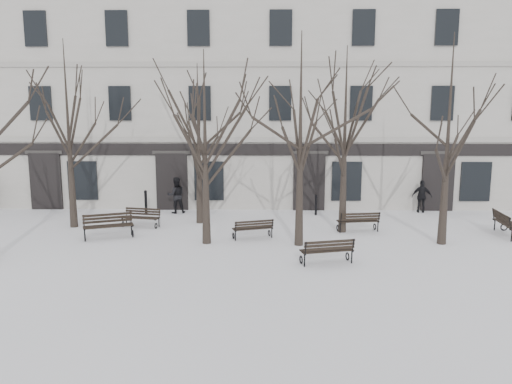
{
  "coord_description": "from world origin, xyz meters",
  "views": [
    {
      "loc": [
        1.28,
        -17.19,
        5.12
      ],
      "look_at": [
        0.89,
        3.0,
        1.75
      ],
      "focal_mm": 35.0,
      "sensor_mm": 36.0,
      "label": 1
    }
  ],
  "objects_px": {
    "tree_3": "(449,115)",
    "bench_5": "(507,223)",
    "bench_1": "(253,228)",
    "bench_3": "(141,217)",
    "bench_2": "(327,250)",
    "tree_2": "(301,114)",
    "bench_4": "(358,221)",
    "tree_1": "(205,125)",
    "bench_0": "(108,225)"
  },
  "relations": [
    {
      "from": "bench_1",
      "to": "bench_3",
      "type": "height_order",
      "value": "bench_3"
    },
    {
      "from": "tree_3",
      "to": "bench_0",
      "type": "relative_size",
      "value": 3.88
    },
    {
      "from": "tree_2",
      "to": "bench_4",
      "type": "relative_size",
      "value": 4.37
    },
    {
      "from": "tree_3",
      "to": "tree_1",
      "type": "bearing_deg",
      "value": -179.49
    },
    {
      "from": "tree_2",
      "to": "bench_1",
      "type": "bearing_deg",
      "value": 153.35
    },
    {
      "from": "bench_0",
      "to": "bench_5",
      "type": "height_order",
      "value": "bench_5"
    },
    {
      "from": "bench_1",
      "to": "tree_2",
      "type": "bearing_deg",
      "value": 135.08
    },
    {
      "from": "bench_3",
      "to": "tree_3",
      "type": "bearing_deg",
      "value": -1.01
    },
    {
      "from": "bench_4",
      "to": "bench_2",
      "type": "bearing_deg",
      "value": 58.64
    },
    {
      "from": "tree_2",
      "to": "bench_2",
      "type": "xyz_separation_m",
      "value": [
        0.79,
        -2.36,
        -4.45
      ]
    },
    {
      "from": "bench_5",
      "to": "tree_2",
      "type": "bearing_deg",
      "value": 105.36
    },
    {
      "from": "tree_2",
      "to": "bench_1",
      "type": "distance_m",
      "value": 4.91
    },
    {
      "from": "tree_2",
      "to": "bench_0",
      "type": "relative_size",
      "value": 3.9
    },
    {
      "from": "tree_2",
      "to": "bench_4",
      "type": "xyz_separation_m",
      "value": [
        2.64,
        2.12,
        -4.45
      ]
    },
    {
      "from": "tree_1",
      "to": "tree_3",
      "type": "bearing_deg",
      "value": 0.51
    },
    {
      "from": "bench_1",
      "to": "bench_5",
      "type": "distance_m",
      "value": 10.34
    },
    {
      "from": "tree_3",
      "to": "bench_5",
      "type": "height_order",
      "value": "tree_3"
    },
    {
      "from": "bench_0",
      "to": "tree_3",
      "type": "bearing_deg",
      "value": -24.52
    },
    {
      "from": "bench_1",
      "to": "bench_2",
      "type": "distance_m",
      "value": 4.13
    },
    {
      "from": "bench_1",
      "to": "bench_3",
      "type": "bearing_deg",
      "value": -39.77
    },
    {
      "from": "bench_2",
      "to": "bench_5",
      "type": "bearing_deg",
      "value": -167.75
    },
    {
      "from": "bench_1",
      "to": "bench_3",
      "type": "xyz_separation_m",
      "value": [
        -4.96,
        1.95,
        0.01
      ]
    },
    {
      "from": "bench_2",
      "to": "bench_5",
      "type": "relative_size",
      "value": 0.93
    },
    {
      "from": "tree_1",
      "to": "bench_3",
      "type": "height_order",
      "value": "tree_1"
    },
    {
      "from": "bench_4",
      "to": "bench_5",
      "type": "distance_m",
      "value": 5.94
    },
    {
      "from": "bench_4",
      "to": "bench_5",
      "type": "relative_size",
      "value": 0.91
    },
    {
      "from": "bench_0",
      "to": "bench_1",
      "type": "distance_m",
      "value": 5.82
    },
    {
      "from": "bench_4",
      "to": "bench_5",
      "type": "height_order",
      "value": "bench_5"
    },
    {
      "from": "bench_4",
      "to": "tree_2",
      "type": "bearing_deg",
      "value": 29.85
    },
    {
      "from": "bench_0",
      "to": "bench_3",
      "type": "height_order",
      "value": "bench_0"
    },
    {
      "from": "bench_3",
      "to": "bench_1",
      "type": "bearing_deg",
      "value": -10.64
    },
    {
      "from": "tree_3",
      "to": "bench_3",
      "type": "xyz_separation_m",
      "value": [
        -12.23,
        2.57,
        -4.46
      ]
    },
    {
      "from": "bench_0",
      "to": "bench_2",
      "type": "xyz_separation_m",
      "value": [
        8.37,
        -3.29,
        -0.05
      ]
    },
    {
      "from": "tree_1",
      "to": "bench_4",
      "type": "height_order",
      "value": "tree_1"
    },
    {
      "from": "bench_3",
      "to": "tree_2",
      "type": "bearing_deg",
      "value": -12.03
    },
    {
      "from": "bench_2",
      "to": "bench_3",
      "type": "relative_size",
      "value": 1.08
    },
    {
      "from": "bench_2",
      "to": "bench_4",
      "type": "relative_size",
      "value": 1.02
    },
    {
      "from": "tree_1",
      "to": "bench_0",
      "type": "xyz_separation_m",
      "value": [
        -4.04,
        0.74,
        -4.02
      ]
    },
    {
      "from": "tree_1",
      "to": "bench_1",
      "type": "distance_m",
      "value": 4.53
    },
    {
      "from": "tree_1",
      "to": "bench_0",
      "type": "relative_size",
      "value": 3.6
    },
    {
      "from": "tree_3",
      "to": "bench_3",
      "type": "relative_size",
      "value": 4.61
    },
    {
      "from": "bench_0",
      "to": "bench_2",
      "type": "bearing_deg",
      "value": -43.08
    },
    {
      "from": "tree_1",
      "to": "bench_5",
      "type": "relative_size",
      "value": 3.65
    },
    {
      "from": "bench_5",
      "to": "bench_2",
      "type": "bearing_deg",
      "value": 121.84
    },
    {
      "from": "tree_3",
      "to": "bench_4",
      "type": "distance_m",
      "value": 5.59
    },
    {
      "from": "tree_3",
      "to": "bench_4",
      "type": "height_order",
      "value": "tree_3"
    },
    {
      "from": "tree_2",
      "to": "bench_2",
      "type": "bearing_deg",
      "value": -71.44
    },
    {
      "from": "bench_0",
      "to": "bench_5",
      "type": "distance_m",
      "value": 16.14
    },
    {
      "from": "tree_3",
      "to": "bench_0",
      "type": "height_order",
      "value": "tree_3"
    },
    {
      "from": "tree_2",
      "to": "bench_0",
      "type": "xyz_separation_m",
      "value": [
        -7.58,
        0.93,
        -4.4
      ]
    }
  ]
}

